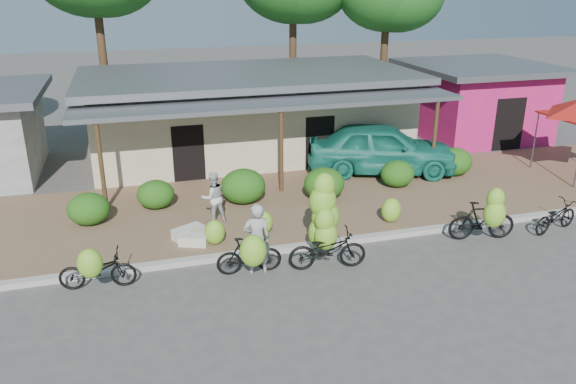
# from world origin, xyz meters

# --- Properties ---
(ground) EXTENTS (100.00, 100.00, 0.00)m
(ground) POSITION_xyz_m (0.00, 0.00, 0.00)
(ground) COLOR #4B4946
(ground) RESTS_ON ground
(sidewalk) EXTENTS (60.00, 6.00, 0.12)m
(sidewalk) POSITION_xyz_m (0.00, 5.00, 0.06)
(sidewalk) COLOR brown
(sidewalk) RESTS_ON ground
(curb) EXTENTS (60.00, 0.25, 0.15)m
(curb) POSITION_xyz_m (0.00, 2.00, 0.07)
(curb) COLOR #A8A399
(curb) RESTS_ON ground
(shop_main) EXTENTS (13.00, 8.50, 3.35)m
(shop_main) POSITION_xyz_m (0.00, 10.93, 1.72)
(shop_main) COLOR beige
(shop_main) RESTS_ON ground
(shop_pink) EXTENTS (6.00, 6.00, 3.25)m
(shop_pink) POSITION_xyz_m (10.50, 10.99, 1.67)
(shop_pink) COLOR #DC215E
(shop_pink) RESTS_ON ground
(hedge_0) EXTENTS (1.19, 1.07, 0.93)m
(hedge_0) POSITION_xyz_m (-6.04, 5.04, 0.59)
(hedge_0) COLOR #265313
(hedge_0) RESTS_ON sidewalk
(hedge_1) EXTENTS (1.14, 1.03, 0.89)m
(hedge_1) POSITION_xyz_m (-4.11, 5.75, 0.56)
(hedge_1) COLOR #265313
(hedge_1) RESTS_ON sidewalk
(hedge_2) EXTENTS (1.41, 1.27, 1.10)m
(hedge_2) POSITION_xyz_m (-1.43, 5.43, 0.67)
(hedge_2) COLOR #265313
(hedge_2) RESTS_ON sidewalk
(hedge_3) EXTENTS (1.32, 1.19, 1.03)m
(hedge_3) POSITION_xyz_m (1.12, 5.03, 0.64)
(hedge_3) COLOR #265313
(hedge_3) RESTS_ON sidewalk
(hedge_4) EXTENTS (1.16, 1.05, 0.91)m
(hedge_4) POSITION_xyz_m (3.91, 5.44, 0.57)
(hedge_4) COLOR #265313
(hedge_4) RESTS_ON sidewalk
(hedge_5) EXTENTS (1.28, 1.15, 1.00)m
(hedge_5) POSITION_xyz_m (6.41, 5.95, 0.62)
(hedge_5) COLOR #265313
(hedge_5) RESTS_ON sidewalk
(bike_far_left) EXTENTS (1.81, 1.29, 1.31)m
(bike_far_left) POSITION_xyz_m (-5.73, 1.33, 0.54)
(bike_far_left) COLOR black
(bike_far_left) RESTS_ON ground
(bike_left) EXTENTS (1.62, 1.18, 1.30)m
(bike_left) POSITION_xyz_m (-2.21, 0.97, 0.60)
(bike_left) COLOR black
(bike_left) RESTS_ON ground
(bike_center) EXTENTS (2.01, 1.31, 2.31)m
(bike_center) POSITION_xyz_m (-0.25, 1.10, 0.89)
(bike_center) COLOR black
(bike_center) RESTS_ON ground
(bike_right) EXTENTS (1.93, 1.33, 1.73)m
(bike_right) POSITION_xyz_m (4.32, 1.08, 0.70)
(bike_right) COLOR black
(bike_right) RESTS_ON ground
(bike_far_right) EXTENTS (1.79, 1.01, 0.89)m
(bike_far_right) POSITION_xyz_m (6.69, 1.10, 0.45)
(bike_far_right) COLOR black
(bike_far_right) RESTS_ON ground
(loose_banana_a) EXTENTS (0.55, 0.46, 0.68)m
(loose_banana_a) POSITION_xyz_m (-2.78, 2.72, 0.46)
(loose_banana_a) COLOR #99CD33
(loose_banana_a) RESTS_ON sidewalk
(loose_banana_b) EXTENTS (0.51, 0.44, 0.64)m
(loose_banana_b) POSITION_xyz_m (-1.37, 3.03, 0.44)
(loose_banana_b) COLOR #99CD33
(loose_banana_b) RESTS_ON sidewalk
(loose_banana_c) EXTENTS (0.58, 0.50, 0.73)m
(loose_banana_c) POSITION_xyz_m (2.37, 2.76, 0.48)
(loose_banana_c) COLOR #99CD33
(loose_banana_c) RESTS_ON sidewalk
(sack_near) EXTENTS (0.94, 0.75, 0.30)m
(sack_near) POSITION_xyz_m (-3.42, 3.32, 0.27)
(sack_near) COLOR beige
(sack_near) RESTS_ON sidewalk
(sack_far) EXTENTS (0.84, 0.63, 0.28)m
(sack_far) POSITION_xyz_m (-3.34, 2.83, 0.26)
(sack_far) COLOR beige
(sack_far) RESTS_ON sidewalk
(vendor) EXTENTS (0.70, 0.49, 1.82)m
(vendor) POSITION_xyz_m (-2.00, 1.10, 0.91)
(vendor) COLOR #999999
(vendor) RESTS_ON ground
(bystander) EXTENTS (0.84, 0.72, 1.52)m
(bystander) POSITION_xyz_m (-2.57, 4.20, 0.88)
(bystander) COLOR silver
(bystander) RESTS_ON sidewalk
(teal_van) EXTENTS (5.75, 3.76, 1.82)m
(teal_van) POSITION_xyz_m (4.03, 7.00, 1.03)
(teal_van) COLOR #1B7A65
(teal_van) RESTS_ON sidewalk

